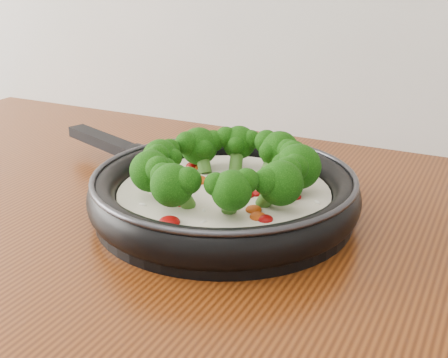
% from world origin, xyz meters
% --- Properties ---
extents(skillet, '(0.56, 0.44, 0.10)m').
position_xyz_m(skillet, '(-0.06, 1.13, 0.94)').
color(skillet, black).
rests_on(skillet, counter).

